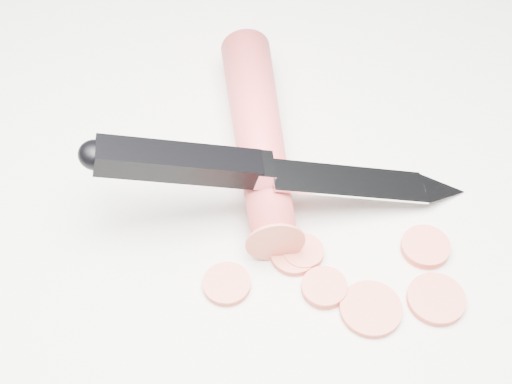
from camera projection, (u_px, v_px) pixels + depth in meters
name	position (u px, v px, depth m)	size (l,w,h in m)	color
ground	(310.00, 207.00, 0.53)	(2.40, 2.40, 0.00)	silver
carrot	(259.00, 134.00, 0.54)	(0.04, 0.04, 0.20)	#DE3B3D
carrot_slice_0	(227.00, 284.00, 0.48)	(0.03, 0.03, 0.01)	#E4624A
carrot_slice_1	(294.00, 255.00, 0.50)	(0.03, 0.03, 0.01)	#E4624A
carrot_slice_2	(371.00, 309.00, 0.47)	(0.04, 0.04, 0.01)	#E4624A
carrot_slice_3	(303.00, 252.00, 0.50)	(0.03, 0.03, 0.01)	#E4624A
carrot_slice_4	(436.00, 299.00, 0.47)	(0.04, 0.04, 0.01)	#E4624A
carrot_slice_5	(324.00, 288.00, 0.48)	(0.03, 0.03, 0.01)	#E4624A
carrot_slice_6	(425.00, 247.00, 0.50)	(0.03, 0.03, 0.01)	#E4624A
kitchen_knife	(285.00, 169.00, 0.49)	(0.28, 0.09, 0.08)	silver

